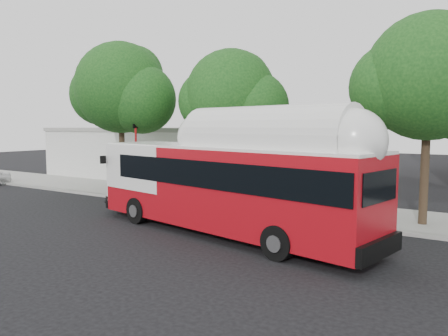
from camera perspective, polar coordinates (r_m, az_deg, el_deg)
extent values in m
plane|color=black|center=(19.36, -6.08, -7.68)|extent=(120.00, 120.00, 0.00)
cube|color=gray|center=(24.63, 3.48, -4.62)|extent=(60.00, 5.00, 0.15)
cube|color=gray|center=(22.44, 0.21, -5.62)|extent=(60.00, 0.30, 0.15)
cube|color=maroon|center=(24.16, -5.82, -4.83)|extent=(10.00, 0.32, 0.16)
cylinder|color=#2D2116|center=(29.03, -13.18, 2.68)|extent=(0.36, 0.36, 6.08)
sphere|color=#113D13|center=(29.10, -13.35, 10.17)|extent=(5.80, 5.80, 5.80)
sphere|color=#113D13|center=(28.07, -10.73, 8.84)|extent=(4.35, 4.35, 4.35)
cylinder|color=#2D2116|center=(24.38, 0.89, 1.55)|extent=(0.36, 0.36, 5.44)
sphere|color=#113D13|center=(24.38, 0.90, 9.54)|extent=(5.00, 5.00, 5.00)
sphere|color=#113D13|center=(23.82, 3.99, 7.99)|extent=(3.75, 3.75, 3.75)
cylinder|color=#2D2116|center=(20.70, 24.78, 0.77)|extent=(0.36, 0.36, 5.76)
sphere|color=#113D13|center=(20.74, 25.19, 10.73)|extent=(5.40, 5.40, 5.40)
cube|color=silver|center=(38.67, -9.24, 1.88)|extent=(16.00, 10.00, 4.00)
cube|color=gray|center=(38.59, -9.29, 5.00)|extent=(16.20, 10.20, 0.30)
cube|color=#A30B14|center=(17.64, 0.00, -2.51)|extent=(13.26, 5.22, 3.13)
cube|color=black|center=(17.20, 1.30, -0.55)|extent=(12.00, 5.04, 1.03)
cube|color=white|center=(17.49, 0.00, 2.71)|extent=(13.24, 5.14, 0.11)
cube|color=white|center=(16.06, 5.58, 3.44)|extent=(7.20, 3.44, 0.59)
cube|color=black|center=(23.27, -12.72, -4.19)|extent=(1.22, 2.07, 0.06)
imported|color=#27229C|center=(23.19, -12.75, -2.92)|extent=(0.99, 1.94, 0.97)
cylinder|color=#A91214|center=(26.78, -11.39, 0.56)|extent=(0.13, 0.13, 4.29)
cube|color=black|center=(26.68, -11.48, 5.39)|extent=(0.05, 0.43, 0.27)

